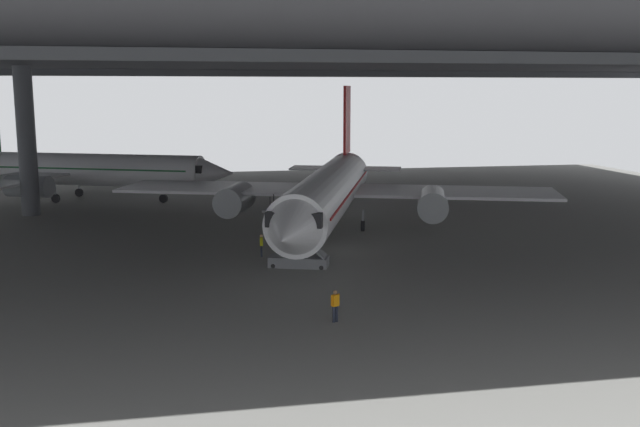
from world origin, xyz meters
The scene contains 7 objects.
ground_plane centered at (0.00, 0.00, 0.00)m, with size 110.00×110.00×0.00m, color gray.
hangar_structure centered at (-0.07, 13.75, 14.57)m, with size 121.00×99.00×15.19m.
airplane_main centered at (1.28, 5.70, 3.58)m, with size 37.86×38.15×12.17m.
boarding_stairs centered at (-2.91, -4.32, 0.74)m, with size 4.56×2.75×4.81m.
crew_worker_near_nose centered at (-2.96, -16.42, 0.96)m, with size 0.50×0.36×1.68m.
crew_worker_by_stairs centered at (-4.99, -0.91, 0.93)m, with size 0.25×0.55×1.63m.
airplane_distant centered at (-20.84, 29.95, 3.32)m, with size 32.34×32.33×10.74m.
Camera 1 is at (-10.54, -51.27, 11.67)m, focal length 40.71 mm.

